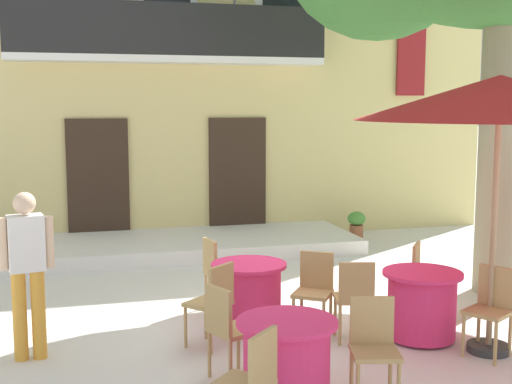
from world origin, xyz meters
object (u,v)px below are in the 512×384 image
Objects in this scene: cafe_chair_near_tree_1 at (374,343)px; ground_planter_right at (356,224)px; cafe_chair_middle_2 at (425,276)px; pedestrian_mid_plaza at (27,266)px; cafe_umbrella at (500,99)px; cafe_chair_front_0 at (214,299)px; cafe_table_near_tree at (287,362)px; cafe_chair_front_1 at (314,287)px; cafe_chair_near_tree_0 at (251,379)px; cafe_chair_near_tree_2 at (228,326)px; cafe_table_middle at (422,305)px; cafe_table_front at (249,294)px; cafe_chair_middle_1 at (491,305)px; cafe_chair_middle_0 at (355,295)px; cafe_chair_front_2 at (218,269)px.

cafe_chair_near_tree_1 is 1.70× the size of ground_planter_right.
pedestrian_mid_plaza is at bearing -178.27° from cafe_chair_middle_2.
cafe_chair_middle_2 is 0.31× the size of cafe_umbrella.
cafe_table_near_tree is at bearing -78.41° from cafe_chair_front_0.
cafe_umbrella reaches higher than cafe_chair_front_1.
cafe_table_near_tree is 0.95× the size of cafe_chair_near_tree_1.
cafe_chair_near_tree_0 is 1.00× the size of cafe_chair_near_tree_2.
pedestrian_mid_plaza is at bearing 147.93° from cafe_chair_near_tree_1.
cafe_chair_front_1 is at bearing -174.97° from cafe_chair_middle_2.
cafe_table_middle is 0.95× the size of cafe_chair_front_1.
pedestrian_mid_plaza is at bearing -171.25° from cafe_table_front.
cafe_chair_front_1 is (-1.05, 0.52, 0.14)m from cafe_table_middle.
cafe_chair_near_tree_0 and cafe_chair_middle_1 have the same top height.
cafe_chair_near_tree_0 is 1.00× the size of cafe_chair_near_tree_1.
cafe_umbrella is at bearing -46.82° from cafe_table_middle.
cafe_chair_middle_2 is at bearing 23.88° from cafe_chair_near_tree_2.
cafe_umbrella is (2.42, 0.67, 2.22)m from cafe_table_near_tree.
cafe_table_front is (-0.54, 2.19, -0.14)m from cafe_chair_near_tree_1.
cafe_chair_near_tree_0 is at bearing -128.55° from cafe_table_near_tree.
cafe_table_near_tree is 1.93m from cafe_chair_front_1.
cafe_chair_front_0 is (-0.31, 1.54, 0.14)m from cafe_table_near_tree.
cafe_table_front is at bearing 145.74° from cafe_chair_middle_1.
cafe_chair_middle_0 and cafe_chair_front_1 have the same top height.
cafe_chair_middle_2 reaches higher than cafe_table_middle.
cafe_umbrella reaches higher than cafe_chair_near_tree_0.
cafe_chair_near_tree_0 reaches higher than ground_planter_right.
cafe_chair_middle_2 is 1.70× the size of ground_planter_right.
cafe_table_middle is at bearing 48.03° from cafe_chair_near_tree_1.
cafe_chair_near_tree_2 is 1.00× the size of cafe_chair_front_2.
cafe_chair_middle_1 is 1.00× the size of cafe_chair_front_0.
cafe_chair_near_tree_1 is 1.00× the size of cafe_chair_middle_0.
cafe_umbrella is at bearing -84.83° from cafe_chair_middle_2.
pedestrian_mid_plaza is at bearing 149.87° from cafe_chair_near_tree_2.
pedestrian_mid_plaza is at bearing -139.55° from ground_planter_right.
cafe_chair_middle_1 is 1.00× the size of cafe_chair_front_1.
cafe_table_front is 0.95× the size of cafe_chair_front_2.
cafe_chair_near_tree_1 is 0.31× the size of cafe_umbrella.
cafe_table_middle is 5.54m from ground_planter_right.
cafe_table_middle is 0.95× the size of cafe_chair_middle_1.
cafe_chair_near_tree_1 reaches higher than ground_planter_right.
cafe_chair_near_tree_0 and cafe_chair_front_2 have the same top height.
cafe_table_front is (-2.17, 1.48, -0.14)m from cafe_chair_middle_1.
cafe_chair_middle_0 is at bearing -154.24° from cafe_chair_middle_2.
cafe_chair_middle_0 is 1.70× the size of ground_planter_right.
pedestrian_mid_plaza is at bearing 141.72° from cafe_table_near_tree.
cafe_umbrella is at bearing 25.19° from cafe_chair_near_tree_1.
cafe_table_near_tree is at bearing -95.75° from cafe_table_front.
pedestrian_mid_plaza is at bearing 172.88° from cafe_table_middle.
cafe_table_front is 1.61× the size of ground_planter_right.
cafe_chair_front_0 is 0.31× the size of cafe_umbrella.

